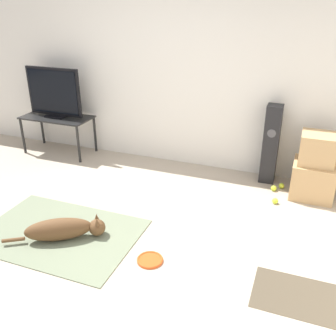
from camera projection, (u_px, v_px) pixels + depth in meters
ground_plane at (81, 238)px, 3.62m from camera, size 12.00×12.00×0.00m
wall_back at (160, 68)px, 4.87m from camera, size 8.00×0.06×2.55m
area_rug at (59, 233)px, 3.68m from camera, size 1.53×1.06×0.01m
dog at (64, 229)px, 3.55m from camera, size 0.83×0.56×0.22m
frisbee at (150, 260)px, 3.30m from camera, size 0.23×0.23×0.03m
cardboard_box_lower at (313, 180)px, 4.30m from camera, size 0.47×0.45×0.41m
cardboard_box_upper at (318, 149)px, 4.14m from camera, size 0.38×0.36×0.35m
floor_speaker at (271, 144)px, 4.53m from camera, size 0.18×0.19×0.98m
tv_stand at (57, 121)px, 5.40m from camera, size 1.01×0.50×0.55m
tv at (54, 93)px, 5.23m from camera, size 0.84×0.20×0.69m
tennis_ball_by_boxes at (275, 201)px, 4.21m from camera, size 0.07×0.07×0.07m
tennis_ball_near_speaker at (274, 188)px, 4.48m from camera, size 0.07×0.07×0.07m
tennis_ball_loose_on_carpet at (281, 186)px, 4.54m from camera, size 0.07×0.07×0.07m
door_mat at (302, 297)px, 2.91m from camera, size 0.75×0.49×0.01m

